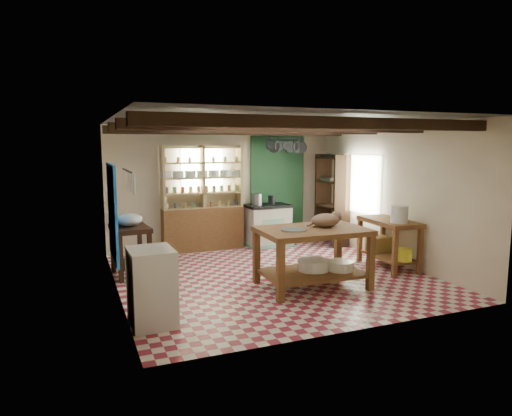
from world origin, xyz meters
name	(u,v)px	position (x,y,z in m)	size (l,w,h in m)	color
floor	(271,276)	(0.00, 0.00, -0.01)	(5.00, 5.00, 0.02)	maroon
ceiling	(272,120)	(0.00, 0.00, 2.60)	(5.00, 5.00, 0.02)	#45454A
wall_back	(225,187)	(0.00, 2.50, 1.30)	(5.00, 0.04, 2.60)	beige
wall_front	(359,224)	(0.00, -2.50, 1.30)	(5.00, 0.04, 2.60)	beige
wall_left	(115,207)	(-2.50, 0.00, 1.30)	(0.04, 5.00, 2.60)	beige
wall_right	(393,194)	(2.50, 0.00, 1.30)	(0.04, 5.00, 2.60)	beige
ceiling_beams	(272,128)	(0.00, 0.00, 2.48)	(5.00, 3.80, 0.15)	#311E11
blue_wall_patch	(112,212)	(-2.47, 0.90, 1.10)	(0.04, 1.40, 1.60)	blue
green_wall_patch	(277,187)	(1.25, 2.47, 1.25)	(1.30, 0.04, 2.30)	#1E4D2A
window_back	(202,169)	(-0.50, 2.48, 1.70)	(0.90, 0.02, 0.80)	beige
window_right	(361,184)	(2.48, 1.00, 1.40)	(0.02, 1.30, 1.20)	beige
utensil_rail	(127,181)	(-2.44, -1.20, 1.78)	(0.06, 0.90, 0.28)	black
pot_rack	(286,146)	(1.25, 2.05, 2.18)	(0.86, 0.12, 0.36)	black
shelving_unit	(202,198)	(-0.55, 2.31, 1.10)	(1.70, 0.34, 2.20)	tan
tall_rack	(332,200)	(2.28, 1.80, 1.00)	(0.40, 0.86, 2.00)	#311E11
work_table	(312,258)	(0.35, -0.80, 0.46)	(1.64, 1.09, 0.93)	brown
stove	(267,225)	(0.86, 2.15, 0.46)	(0.94, 0.63, 0.92)	beige
prep_table	(131,251)	(-2.20, 0.90, 0.43)	(0.58, 0.84, 0.85)	#311E11
white_cabinet	(152,287)	(-2.22, -1.38, 0.48)	(0.53, 0.63, 0.95)	silver
right_counter	(388,243)	(2.18, -0.31, 0.44)	(0.61, 1.23, 0.88)	brown
cat	(325,220)	(0.60, -0.75, 1.03)	(0.47, 0.35, 0.21)	#9A7659
steel_tray	(294,230)	(0.00, -0.84, 0.94)	(0.38, 0.38, 0.02)	#9B9CA3
basin_large	(313,265)	(0.40, -0.75, 0.33)	(0.50, 0.50, 0.17)	silver
basin_small	(340,266)	(0.80, -0.91, 0.32)	(0.42, 0.42, 0.15)	silver
kettle_left	(257,199)	(0.61, 2.14, 1.04)	(0.21, 0.21, 0.25)	#9B9CA3
kettle_right	(272,200)	(0.96, 2.15, 1.01)	(0.15, 0.15, 0.19)	black
enamel_bowl	(130,220)	(-2.20, 0.90, 0.96)	(0.43, 0.43, 0.21)	silver
white_bucket	(399,214)	(2.11, -0.66, 1.03)	(0.30, 0.30, 0.30)	silver
wicker_basket	(379,244)	(2.20, -0.01, 0.37)	(0.39, 0.32, 0.28)	olive
yellow_tub	(403,255)	(2.15, -0.76, 0.34)	(0.28, 0.28, 0.21)	yellow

